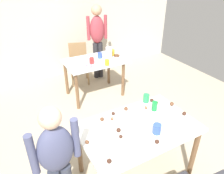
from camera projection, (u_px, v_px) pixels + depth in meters
ground_plane at (129, 170)px, 2.78m from camera, size 6.40×6.40×0.00m
wall_back at (50, 20)px, 4.58m from camera, size 6.40×0.10×2.60m
dining_table_near at (138, 133)px, 2.43m from camera, size 1.30×0.82×0.75m
dining_table_far at (94, 66)px, 4.10m from camera, size 1.08×0.72×0.75m
chair_far_table at (79, 61)px, 4.69m from camera, size 0.50×0.50×0.87m
person_girl_near at (57, 160)px, 1.90m from camera, size 0.45×0.21×1.37m
person_adult_far at (97, 36)px, 4.63m from camera, size 0.46×0.25×1.64m
mixing_bowl at (104, 133)px, 2.23m from camera, size 0.17×0.17×0.08m
soda_can at (155, 106)px, 2.62m from camera, size 0.07×0.07×0.12m
fork_near at (136, 122)px, 2.44m from camera, size 0.17×0.02×0.01m
cup_near_0 at (157, 129)px, 2.26m from camera, size 0.09×0.09×0.11m
cup_near_1 at (146, 98)px, 2.79m from camera, size 0.08×0.08×0.11m
cup_near_2 at (174, 121)px, 2.40m from camera, size 0.08×0.08×0.09m
cake_ball_0 at (113, 113)px, 2.56m from camera, size 0.04×0.04×0.04m
cake_ball_1 at (119, 130)px, 2.29m from camera, size 0.05×0.05×0.05m
cake_ball_2 at (126, 109)px, 2.64m from camera, size 0.05×0.05×0.05m
cake_ball_3 at (146, 108)px, 2.67m from camera, size 0.04×0.04×0.04m
cake_ball_4 at (87, 142)px, 2.14m from camera, size 0.04×0.04×0.04m
cake_ball_5 at (121, 136)px, 2.21m from camera, size 0.04×0.04×0.04m
cake_ball_6 at (102, 119)px, 2.46m from camera, size 0.05×0.05×0.05m
cake_ball_7 at (184, 113)px, 2.55m from camera, size 0.05×0.05×0.05m
cake_ball_8 at (112, 119)px, 2.47m from camera, size 0.04×0.04×0.04m
cake_ball_9 at (157, 142)px, 2.15m from camera, size 0.05×0.05×0.05m
cake_ball_10 at (152, 100)px, 2.80m from camera, size 0.05×0.05×0.05m
cake_ball_11 at (157, 103)px, 2.76m from camera, size 0.04×0.04×0.04m
cake_ball_12 at (172, 104)px, 2.73m from camera, size 0.05×0.05×0.05m
cake_ball_13 at (74, 126)px, 2.35m from camera, size 0.05×0.05×0.05m
cake_ball_14 at (109, 161)px, 1.93m from camera, size 0.05×0.05×0.05m
pitcher_far at (109, 53)px, 4.09m from camera, size 0.12×0.12×0.22m
cup_far_0 at (100, 55)px, 4.13m from camera, size 0.09×0.09×0.11m
cup_far_1 at (112, 53)px, 4.25m from camera, size 0.09×0.09×0.12m
cup_far_2 at (107, 62)px, 3.83m from camera, size 0.08×0.08×0.11m
cup_far_3 at (92, 61)px, 3.90m from camera, size 0.09×0.09×0.11m
donut_far_0 at (71, 60)px, 4.02m from camera, size 0.12×0.12×0.04m
donut_far_1 at (92, 55)px, 4.23m from camera, size 0.13×0.13×0.04m
donut_far_2 at (88, 66)px, 3.77m from camera, size 0.14×0.14×0.04m
donut_far_3 at (117, 56)px, 4.22m from camera, size 0.12×0.12×0.03m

